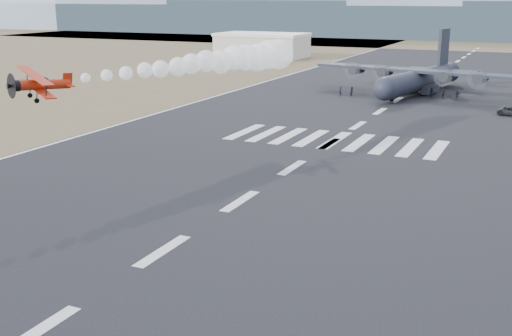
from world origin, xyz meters
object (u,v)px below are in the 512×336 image
Objects in this scene: crew_b at (352,91)px; crew_h at (432,93)px; aerobatic_biplane at (39,84)px; crew_c at (389,91)px; crew_g at (443,93)px; crew_a at (340,91)px; hangar_left at (262,45)px; crew_e at (386,90)px; transport_aircraft at (420,78)px; crew_d at (457,95)px; crew_f at (381,90)px.

crew_h reaches higher than crew_b.
aerobatic_biplane reaches higher than crew_c.
crew_a is at bearing 120.48° from crew_g.
crew_e is at bearing -48.91° from hangar_left.
crew_h is at bearing 56.05° from crew_a.
transport_aircraft is 7.22m from crew_c.
crew_h is at bearing -163.88° from crew_e.
aerobatic_biplane is 3.38× the size of crew_a.
crew_d is 2.79m from crew_g.
crew_c is at bearing 118.68° from crew_g.
crew_b is at bearing 63.23° from crew_a.
crew_h is (8.75, 0.09, -0.04)m from crew_f.
crew_f reaches higher than crew_b.
crew_e is 0.90m from crew_f.
crew_f is at bearing 94.49° from aerobatic_biplane.
hangar_left is 13.83× the size of crew_c.
crew_a is (4.82, 66.61, -9.00)m from aerobatic_biplane.
crew_f is (47.92, -56.11, -2.56)m from hangar_left.
crew_f is (4.09, 3.88, 0.05)m from crew_b.
crew_b is 0.91× the size of crew_g.
crew_b is (43.83, -59.99, -2.61)m from hangar_left.
transport_aircraft is at bearing 73.20° from crew_a.
crew_e is (-1.01, 2.12, -0.01)m from crew_c.
crew_h is (12.84, 3.96, 0.01)m from crew_b.
crew_g is (8.72, 2.48, -0.01)m from crew_c.
hangar_left reaches higher than crew_c.
crew_d is at bearing -106.25° from crew_g.
crew_a is 8.30m from crew_c.
crew_c is 2.35m from crew_e.
crew_g is (9.73, 0.37, 0.01)m from crew_e.
transport_aircraft is at bearing 23.23° from crew_c.
transport_aircraft is 22.11× the size of crew_f.
crew_h is (2.79, -3.61, -2.00)m from transport_aircraft.
crew_g is at bearing -40.61° from crew_d.
hangar_left is at bearing 119.31° from aerobatic_biplane.
crew_c reaches higher than crew_a.
crew_h is at bearing -23.57° from crew_d.
crew_d is (18.98, 3.93, -0.06)m from crew_a.
hangar_left is 80.75m from crew_g.
crew_d is at bearing -1.43° from crew_f.
crew_e is (6.81, 4.91, 0.04)m from crew_a.
crew_e reaches higher than crew_a.
crew_a reaches higher than crew_d.
crew_a is at bearing 52.45° from crew_e.
crew_b is at bearing -131.13° from transport_aircraft.
crew_d is 12.21m from crew_e.
transport_aircraft is 5.96m from crew_g.
crew_a reaches higher than crew_h.
crew_c is at bearing -113.86° from transport_aircraft.
aerobatic_biplane is 68.41m from crew_b.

